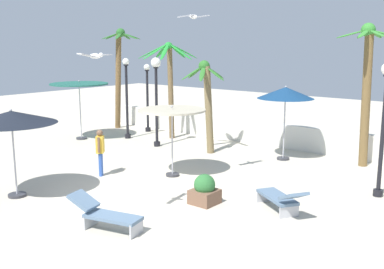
{
  "coord_description": "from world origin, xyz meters",
  "views": [
    {
      "loc": [
        9.61,
        -8.75,
        4.41
      ],
      "look_at": [
        0.0,
        3.07,
        1.4
      ],
      "focal_mm": 43.23,
      "sensor_mm": 36.0,
      "label": 1
    }
  ],
  "objects_px": {
    "patio_umbrella_1": "(172,114)",
    "palm_tree_2": "(207,95)",
    "planter": "(205,190)",
    "palm_tree_1": "(367,78)",
    "lamp_post_0": "(156,87)",
    "lounge_chair_1": "(105,213)",
    "lamp_post_3": "(147,94)",
    "lamp_post_1": "(384,116)",
    "patio_umbrella_4": "(11,118)",
    "patio_umbrella_0": "(79,87)",
    "lounge_chair_0": "(281,198)",
    "palm_tree_0": "(170,75)",
    "seagull_1": "(193,17)",
    "palm_tree_3": "(119,68)",
    "patio_umbrella_2": "(286,93)",
    "guest_0": "(100,148)",
    "lamp_post_2": "(127,94)",
    "seagull_2": "(96,56)"
  },
  "relations": [
    {
      "from": "patio_umbrella_0",
      "to": "lounge_chair_1",
      "type": "xyz_separation_m",
      "value": [
        9.18,
        -6.38,
        -2.05
      ]
    },
    {
      "from": "palm_tree_0",
      "to": "seagull_1",
      "type": "xyz_separation_m",
      "value": [
        5.57,
        -5.14,
        2.21
      ]
    },
    {
      "from": "palm_tree_2",
      "to": "lamp_post_0",
      "type": "distance_m",
      "value": 2.41
    },
    {
      "from": "patio_umbrella_2",
      "to": "lamp_post_3",
      "type": "bearing_deg",
      "value": 173.87
    },
    {
      "from": "planter",
      "to": "palm_tree_1",
      "type": "bearing_deg",
      "value": 74.31
    },
    {
      "from": "patio_umbrella_4",
      "to": "palm_tree_1",
      "type": "bearing_deg",
      "value": 56.34
    },
    {
      "from": "palm_tree_0",
      "to": "lamp_post_3",
      "type": "bearing_deg",
      "value": 165.84
    },
    {
      "from": "patio_umbrella_0",
      "to": "lamp_post_3",
      "type": "height_order",
      "value": "lamp_post_3"
    },
    {
      "from": "lamp_post_2",
      "to": "planter",
      "type": "bearing_deg",
      "value": -30.44
    },
    {
      "from": "patio_umbrella_2",
      "to": "seagull_2",
      "type": "bearing_deg",
      "value": -90.59
    },
    {
      "from": "lamp_post_2",
      "to": "planter",
      "type": "relative_size",
      "value": 4.41
    },
    {
      "from": "patio_umbrella_1",
      "to": "palm_tree_2",
      "type": "xyz_separation_m",
      "value": [
        -1.23,
        3.52,
        0.25
      ]
    },
    {
      "from": "planter",
      "to": "seagull_1",
      "type": "bearing_deg",
      "value": 139.32
    },
    {
      "from": "patio_umbrella_0",
      "to": "planter",
      "type": "relative_size",
      "value": 3.24
    },
    {
      "from": "lamp_post_3",
      "to": "lamp_post_0",
      "type": "bearing_deg",
      "value": -39.15
    },
    {
      "from": "lamp_post_1",
      "to": "lounge_chair_1",
      "type": "height_order",
      "value": "lamp_post_1"
    },
    {
      "from": "palm_tree_1",
      "to": "lounge_chair_1",
      "type": "xyz_separation_m",
      "value": [
        -2.68,
        -9.86,
        -2.81
      ]
    },
    {
      "from": "palm_tree_1",
      "to": "patio_umbrella_0",
      "type": "bearing_deg",
      "value": -163.61
    },
    {
      "from": "palm_tree_2",
      "to": "patio_umbrella_1",
      "type": "bearing_deg",
      "value": -70.7
    },
    {
      "from": "palm_tree_1",
      "to": "lamp_post_1",
      "type": "bearing_deg",
      "value": -62.9
    },
    {
      "from": "planter",
      "to": "lamp_post_2",
      "type": "bearing_deg",
      "value": 149.56
    },
    {
      "from": "guest_0",
      "to": "lamp_post_2",
      "type": "bearing_deg",
      "value": 128.73
    },
    {
      "from": "patio_umbrella_0",
      "to": "patio_umbrella_4",
      "type": "xyz_separation_m",
      "value": [
        5.28,
        -6.4,
        -0.12
      ]
    },
    {
      "from": "lounge_chair_1",
      "to": "patio_umbrella_2",
      "type": "bearing_deg",
      "value": 89.75
    },
    {
      "from": "palm_tree_1",
      "to": "lounge_chair_1",
      "type": "height_order",
      "value": "palm_tree_1"
    },
    {
      "from": "patio_umbrella_0",
      "to": "palm_tree_1",
      "type": "distance_m",
      "value": 12.38
    },
    {
      "from": "lamp_post_1",
      "to": "palm_tree_3",
      "type": "bearing_deg",
      "value": 168.95
    },
    {
      "from": "lounge_chair_1",
      "to": "seagull_2",
      "type": "xyz_separation_m",
      "value": [
        -0.05,
        -0.04,
        3.74
      ]
    },
    {
      "from": "lamp_post_1",
      "to": "lamp_post_2",
      "type": "distance_m",
      "value": 12.01
    },
    {
      "from": "patio_umbrella_1",
      "to": "lounge_chair_1",
      "type": "bearing_deg",
      "value": -68.18
    },
    {
      "from": "palm_tree_0",
      "to": "palm_tree_3",
      "type": "relative_size",
      "value": 0.87
    },
    {
      "from": "patio_umbrella_2",
      "to": "lamp_post_0",
      "type": "distance_m",
      "value": 5.58
    },
    {
      "from": "palm_tree_1",
      "to": "seagull_2",
      "type": "xyz_separation_m",
      "value": [
        -2.73,
        -9.9,
        0.93
      ]
    },
    {
      "from": "palm_tree_1",
      "to": "seagull_1",
      "type": "xyz_separation_m",
      "value": [
        -3.25,
        -5.77,
        1.97
      ]
    },
    {
      "from": "patio_umbrella_1",
      "to": "palm_tree_3",
      "type": "distance_m",
      "value": 9.55
    },
    {
      "from": "palm_tree_1",
      "to": "lamp_post_1",
      "type": "height_order",
      "value": "palm_tree_1"
    },
    {
      "from": "lamp_post_3",
      "to": "lamp_post_1",
      "type": "bearing_deg",
      "value": -13.74
    },
    {
      "from": "palm_tree_3",
      "to": "lamp_post_1",
      "type": "bearing_deg",
      "value": -11.05
    },
    {
      "from": "palm_tree_1",
      "to": "lamp_post_0",
      "type": "distance_m",
      "value": 8.42
    },
    {
      "from": "lounge_chair_0",
      "to": "guest_0",
      "type": "relative_size",
      "value": 1.17
    },
    {
      "from": "palm_tree_1",
      "to": "guest_0",
      "type": "relative_size",
      "value": 3.23
    },
    {
      "from": "patio_umbrella_4",
      "to": "lounge_chair_0",
      "type": "distance_m",
      "value": 7.85
    },
    {
      "from": "lamp_post_2",
      "to": "seagull_2",
      "type": "distance_m",
      "value": 11.16
    },
    {
      "from": "patio_umbrella_4",
      "to": "lamp_post_1",
      "type": "height_order",
      "value": "lamp_post_1"
    },
    {
      "from": "patio_umbrella_2",
      "to": "lamp_post_1",
      "type": "distance_m",
      "value": 4.78
    },
    {
      "from": "lounge_chair_1",
      "to": "palm_tree_1",
      "type": "bearing_deg",
      "value": 74.81
    },
    {
      "from": "patio_umbrella_1",
      "to": "lounge_chair_1",
      "type": "relative_size",
      "value": 1.24
    },
    {
      "from": "patio_umbrella_4",
      "to": "lounge_chair_1",
      "type": "relative_size",
      "value": 1.34
    },
    {
      "from": "patio_umbrella_0",
      "to": "palm_tree_0",
      "type": "bearing_deg",
      "value": 43.3
    },
    {
      "from": "palm_tree_1",
      "to": "seagull_1",
      "type": "distance_m",
      "value": 6.91
    }
  ]
}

